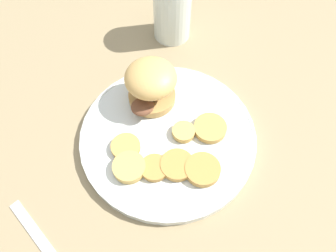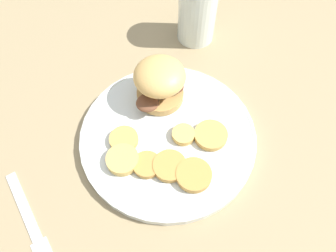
{
  "view_description": "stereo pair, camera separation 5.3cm",
  "coord_description": "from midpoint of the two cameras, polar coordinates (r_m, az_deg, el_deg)",
  "views": [
    {
      "loc": [
        0.25,
        -0.1,
        0.5
      ],
      "look_at": [
        0.0,
        0.0,
        0.04
      ],
      "focal_mm": 35.0,
      "sensor_mm": 36.0,
      "label": 1
    },
    {
      "loc": [
        0.27,
        -0.05,
        0.5
      ],
      "look_at": [
        0.0,
        0.0,
        0.04
      ],
      "focal_mm": 35.0,
      "sensor_mm": 36.0,
      "label": 2
    }
  ],
  "objects": [
    {
      "name": "ground_plane",
      "position": [
        0.56,
        -2.67,
        -2.48
      ],
      "size": [
        4.0,
        4.0,
        0.0
      ],
      "primitive_type": "plane",
      "color": "#937F5B"
    },
    {
      "name": "dinner_plate",
      "position": [
        0.56,
        -2.71,
        -1.98
      ],
      "size": [
        0.3,
        0.3,
        0.02
      ],
      "color": "silver",
      "rests_on": "ground_plane"
    },
    {
      "name": "sandwich",
      "position": [
        0.56,
        -5.45,
        7.19
      ],
      "size": [
        0.12,
        0.1,
        0.08
      ],
      "color": "tan",
      "rests_on": "dinner_plate"
    },
    {
      "name": "potato_round_0",
      "position": [
        0.55,
        4.65,
        -0.58
      ],
      "size": [
        0.06,
        0.06,
        0.01
      ],
      "primitive_type": "cylinder",
      "color": "tan",
      "rests_on": "dinner_plate"
    },
    {
      "name": "potato_round_1",
      "position": [
        0.52,
        -5.31,
        -7.52
      ],
      "size": [
        0.04,
        0.04,
        0.01
      ],
      "primitive_type": "cylinder",
      "color": "#BC8942",
      "rests_on": "dinner_plate"
    },
    {
      "name": "potato_round_2",
      "position": [
        0.52,
        -9.69,
        -7.34
      ],
      "size": [
        0.05,
        0.05,
        0.01
      ],
      "primitive_type": "cylinder",
      "color": "tan",
      "rests_on": "dinner_plate"
    },
    {
      "name": "potato_round_3",
      "position": [
        0.54,
        -10.04,
        -4.21
      ],
      "size": [
        0.05,
        0.05,
        0.01
      ],
      "primitive_type": "cylinder",
      "color": "tan",
      "rests_on": "dinner_plate"
    },
    {
      "name": "potato_round_4",
      "position": [
        0.51,
        3.12,
        -7.84
      ],
      "size": [
        0.06,
        0.06,
        0.01
      ],
      "primitive_type": "cylinder",
      "color": "#BC8942",
      "rests_on": "dinner_plate"
    },
    {
      "name": "potato_round_5",
      "position": [
        0.54,
        -0.03,
        -1.26
      ],
      "size": [
        0.04,
        0.04,
        0.01
      ],
      "primitive_type": "cylinder",
      "color": "tan",
      "rests_on": "dinner_plate"
    },
    {
      "name": "potato_round_6",
      "position": [
        0.52,
        -1.32,
        -7.05
      ],
      "size": [
        0.05,
        0.05,
        0.01
      ],
      "primitive_type": "cylinder",
      "color": "#BC8942",
      "rests_on": "dinner_plate"
    },
    {
      "name": "fork",
      "position": [
        0.54,
        -23.03,
        -19.53
      ],
      "size": [
        0.18,
        0.09,
        0.0
      ],
      "color": "silver",
      "rests_on": "ground_plane"
    },
    {
      "name": "drinking_glass",
      "position": [
        0.68,
        -1.62,
        19.58
      ],
      "size": [
        0.07,
        0.07,
        0.13
      ],
      "color": "silver",
      "rests_on": "ground_plane"
    }
  ]
}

